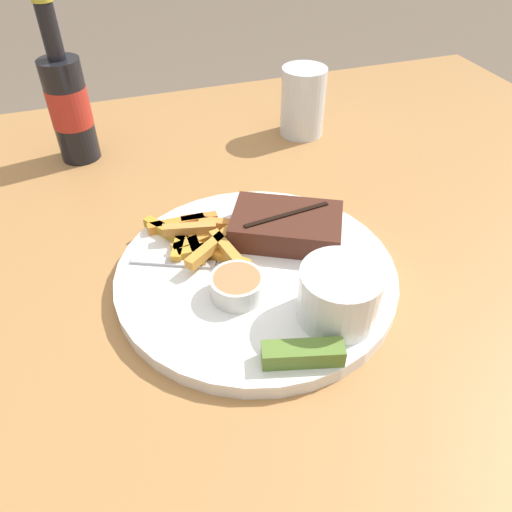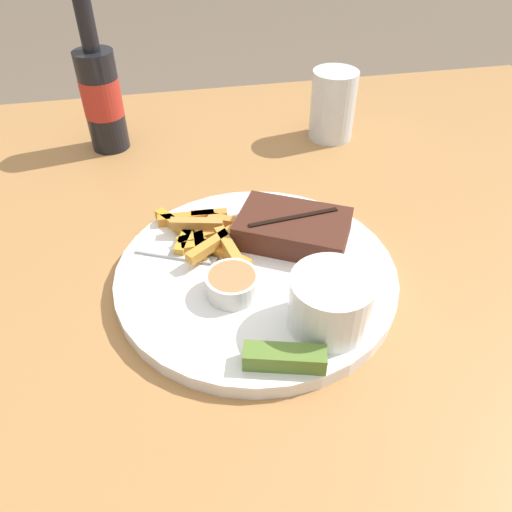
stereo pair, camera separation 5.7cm
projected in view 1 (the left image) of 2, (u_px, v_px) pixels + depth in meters
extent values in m
cube|color=#A87542|center=(256.00, 292.00, 0.60)|extent=(1.40, 1.16, 0.04)
cylinder|color=#A87542|center=(415.00, 208.00, 1.37)|extent=(0.06, 0.06, 0.70)
cylinder|color=white|center=(256.00, 276.00, 0.59)|extent=(0.33, 0.33, 0.01)
cylinder|color=white|center=(256.00, 270.00, 0.58)|extent=(0.33, 0.33, 0.00)
cube|color=#472319|center=(286.00, 226.00, 0.61)|extent=(0.16, 0.14, 0.03)
cube|color=black|center=(287.00, 215.00, 0.60)|extent=(0.11, 0.02, 0.00)
cube|color=#CC873E|center=(189.00, 229.00, 0.61)|extent=(0.07, 0.03, 0.01)
cube|color=gold|center=(211.00, 247.00, 0.58)|extent=(0.07, 0.06, 0.01)
cube|color=gold|center=(196.00, 242.00, 0.61)|extent=(0.06, 0.03, 0.01)
cube|color=orange|center=(176.00, 224.00, 0.63)|extent=(0.07, 0.01, 0.01)
cube|color=orange|center=(199.00, 220.00, 0.64)|extent=(0.05, 0.02, 0.01)
cube|color=gold|center=(210.00, 248.00, 0.60)|extent=(0.08, 0.01, 0.01)
cube|color=orange|center=(219.00, 224.00, 0.63)|extent=(0.05, 0.03, 0.01)
cube|color=gold|center=(227.00, 250.00, 0.58)|extent=(0.03, 0.07, 0.01)
cube|color=gold|center=(196.00, 250.00, 0.60)|extent=(0.01, 0.05, 0.01)
cube|color=gold|center=(166.00, 231.00, 0.62)|extent=(0.05, 0.07, 0.01)
cube|color=gold|center=(179.00, 246.00, 0.60)|extent=(0.03, 0.05, 0.01)
cube|color=orange|center=(220.00, 256.00, 0.59)|extent=(0.06, 0.07, 0.01)
cylinder|color=white|center=(339.00, 295.00, 0.50)|extent=(0.08, 0.08, 0.06)
cylinder|color=beige|center=(342.00, 278.00, 0.49)|extent=(0.08, 0.08, 0.01)
cylinder|color=silver|center=(237.00, 286.00, 0.54)|extent=(0.06, 0.06, 0.03)
cylinder|color=#C67A4C|center=(237.00, 280.00, 0.53)|extent=(0.05, 0.05, 0.01)
cube|color=#567A2D|center=(301.00, 354.00, 0.47)|extent=(0.08, 0.04, 0.02)
cube|color=#B7B7BC|center=(173.00, 262.00, 0.59)|extent=(0.10, 0.05, 0.00)
cube|color=#B7B7BC|center=(230.00, 269.00, 0.58)|extent=(0.03, 0.02, 0.00)
cube|color=#B7B7BC|center=(230.00, 266.00, 0.58)|extent=(0.03, 0.02, 0.00)
cube|color=#B7B7BC|center=(231.00, 264.00, 0.58)|extent=(0.03, 0.02, 0.00)
cylinder|color=black|center=(71.00, 111.00, 0.76)|extent=(0.06, 0.06, 0.16)
cylinder|color=#B22D23|center=(69.00, 106.00, 0.76)|extent=(0.06, 0.06, 0.06)
cylinder|color=black|center=(50.00, 31.00, 0.68)|extent=(0.03, 0.03, 0.08)
cylinder|color=silver|center=(303.00, 102.00, 0.84)|extent=(0.07, 0.07, 0.11)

